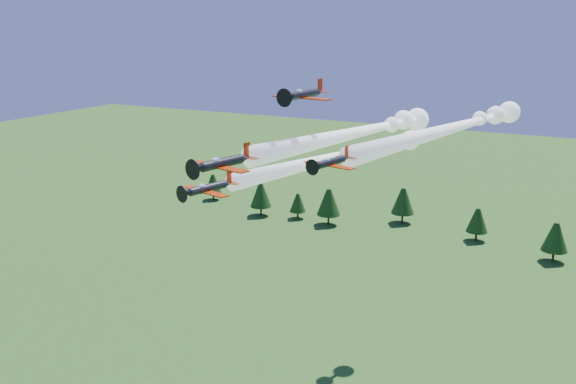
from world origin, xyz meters
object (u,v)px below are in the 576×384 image
at_px(plane_lead, 362,131).
at_px(plane_slot, 303,95).
at_px(plane_right, 456,127).
at_px(plane_left, 347,155).

relative_size(plane_lead, plane_slot, 5.49).
relative_size(plane_lead, plane_right, 0.87).
xyz_separation_m(plane_lead, plane_slot, (-3.38, -12.06, 6.19)).
relative_size(plane_left, plane_right, 0.96).
bearing_deg(plane_right, plane_slot, -108.44).
relative_size(plane_lead, plane_left, 0.90).
distance_m(plane_right, plane_slot, 27.92).
bearing_deg(plane_left, plane_right, 7.84).
bearing_deg(plane_right, plane_left, -175.55).
bearing_deg(plane_left, plane_lead, -45.06).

